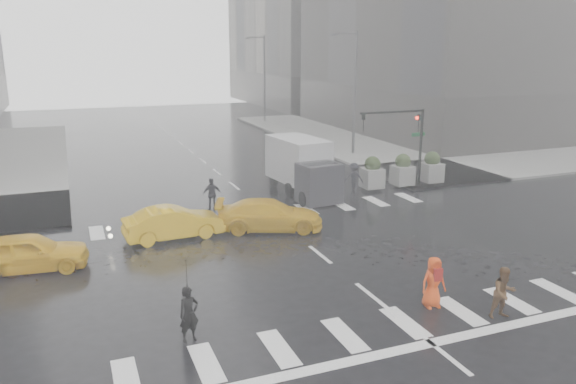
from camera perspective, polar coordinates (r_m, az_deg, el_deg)
name	(u,v)px	position (r m, az deg, el deg)	size (l,w,h in m)	color
ground	(320,255)	(22.18, 3.28, -6.36)	(120.00, 120.00, 0.00)	black
sidewalk_ne	(450,148)	(46.65, 16.18, 4.34)	(35.00, 35.00, 0.15)	gray
road_markings	(320,254)	(22.18, 3.28, -6.34)	(18.00, 48.00, 0.01)	silver
traffic_signal_pole	(407,132)	(32.48, 11.95, 5.96)	(4.45, 0.42, 4.50)	black
street_lamp_near	(353,88)	(41.79, 6.64, 10.43)	(2.15, 0.22, 9.00)	#59595B
street_lamp_far	(263,75)	(60.14, -2.53, 11.76)	(2.15, 0.22, 9.00)	#59595B
planter_west	(372,173)	(32.00, 8.55, 1.91)	(1.10, 1.10, 1.80)	gray
planter_mid	(403,170)	(33.03, 11.56, 2.18)	(1.10, 1.10, 1.80)	gray
planter_east	(432,168)	(34.15, 14.38, 2.42)	(1.10, 1.10, 1.80)	gray
pedestrian_black	(188,286)	(15.64, -10.16, -9.37)	(1.17, 1.18, 2.43)	black
pedestrian_brown	(504,293)	(18.16, 21.09, -9.53)	(0.78, 0.61, 1.61)	#4E331C
pedestrian_orange	(433,282)	(18.21, 14.56, -8.84)	(0.85, 0.60, 1.64)	#F14611
pedestrian_far_a	(212,194)	(28.04, -7.71, -0.23)	(0.95, 0.58, 1.62)	black
pedestrian_far_b	(354,178)	(31.31, 6.68, 1.44)	(1.09, 0.60, 1.69)	black
taxi_front	(28,252)	(22.44, -24.88, -5.58)	(1.66, 4.13, 1.41)	#EBB00C
taxi_mid	(174,223)	(24.23, -11.55, -3.09)	(1.45, 4.16, 1.37)	#EBB00C
taxi_rear	(269,215)	(24.86, -1.90, -2.35)	(1.91, 4.14, 1.36)	#EBB00C
box_truck	(303,166)	(30.56, 1.58, 2.68)	(2.13, 5.68, 3.02)	#BDBDBF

